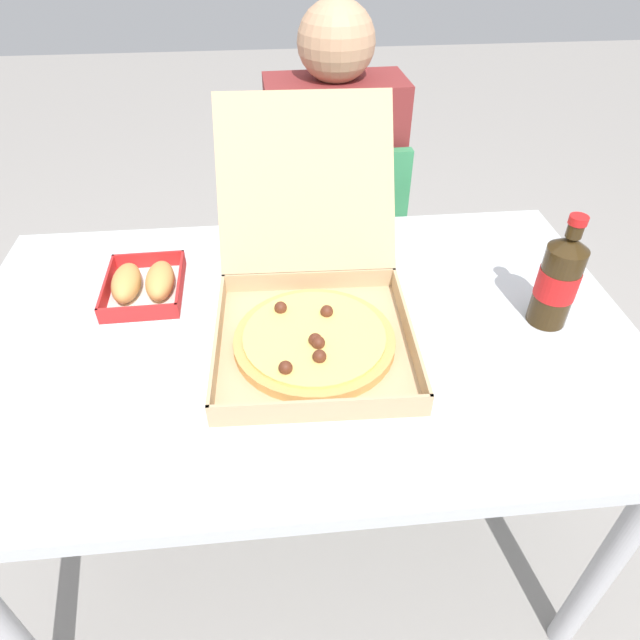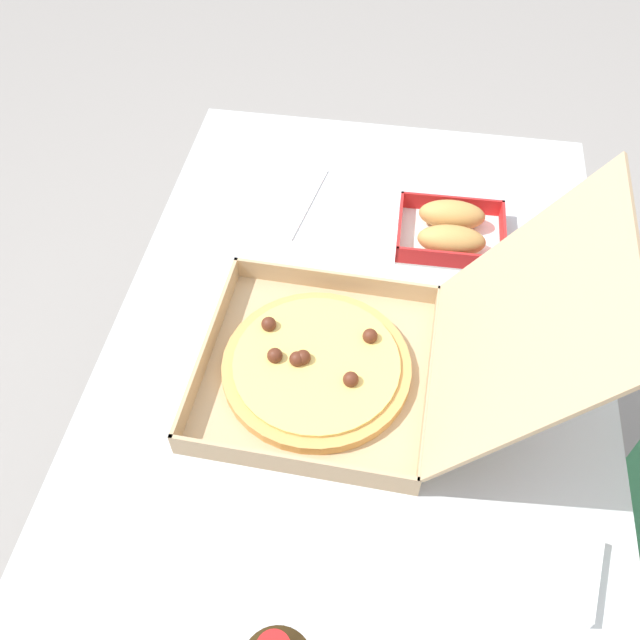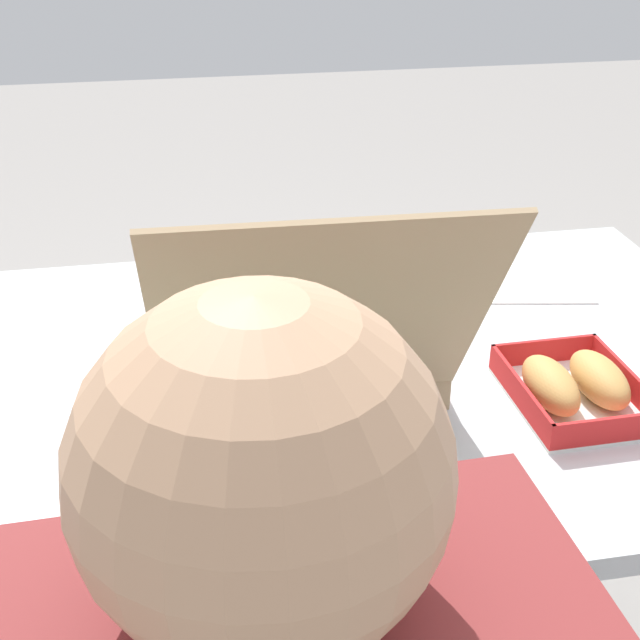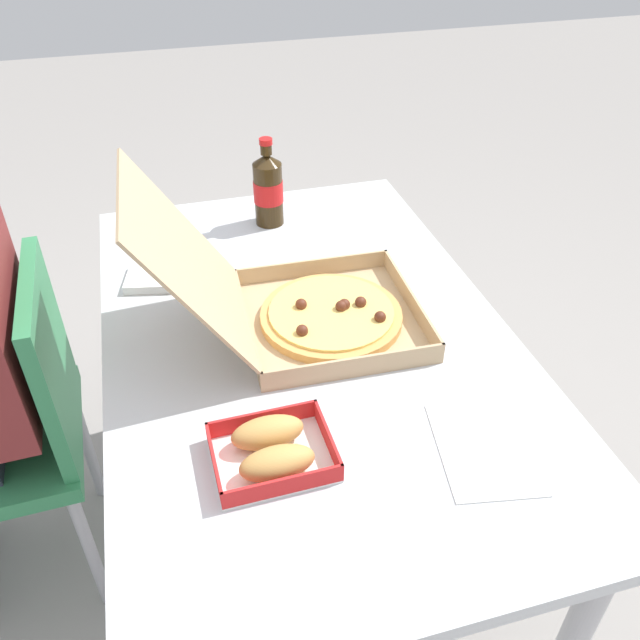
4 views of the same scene
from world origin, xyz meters
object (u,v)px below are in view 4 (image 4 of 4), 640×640
(chair, at_px, (11,425))
(paper_menu, at_px, (484,448))
(pizza_box_open, at_px, (306,306))
(napkin_pile, at_px, (152,277))
(cola_bottle, at_px, (268,189))
(bread_side_box, at_px, (272,450))

(chair, distance_m, paper_menu, 1.01)
(chair, relative_size, pizza_box_open, 1.50)
(chair, xyz_separation_m, paper_menu, (-0.51, -0.84, 0.23))
(paper_menu, bearing_deg, napkin_pile, 46.96)
(cola_bottle, relative_size, napkin_pile, 2.04)
(pizza_box_open, height_order, bread_side_box, pizza_box_open)
(pizza_box_open, bearing_deg, bread_side_box, 156.74)
(cola_bottle, bearing_deg, paper_menu, -168.00)
(chair, relative_size, cola_bottle, 3.71)
(pizza_box_open, height_order, paper_menu, pizza_box_open)
(bread_side_box, height_order, cola_bottle, cola_bottle)
(napkin_pile, bearing_deg, chair, 111.15)
(pizza_box_open, bearing_deg, cola_bottle, -2.35)
(cola_bottle, bearing_deg, chair, 116.60)
(paper_menu, relative_size, napkin_pile, 1.91)
(paper_menu, bearing_deg, cola_bottle, 21.96)
(bread_side_box, bearing_deg, napkin_pile, 14.49)
(bread_side_box, bearing_deg, chair, 48.30)
(pizza_box_open, height_order, cola_bottle, pizza_box_open)
(pizza_box_open, xyz_separation_m, bread_side_box, (-0.33, 0.14, -0.02))
(paper_menu, height_order, napkin_pile, napkin_pile)
(paper_menu, bearing_deg, bread_side_box, 88.59)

